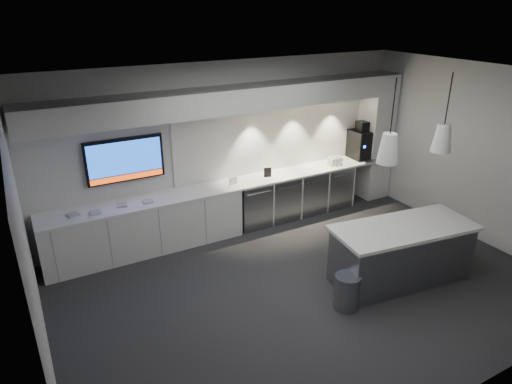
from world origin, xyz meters
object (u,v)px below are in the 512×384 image
island (401,253)px  coffee_machine (362,143)px  wall_tv (125,160)px  bin (347,291)px

island → coffee_machine: (1.52, 2.73, 0.76)m
wall_tv → bin: bearing=-56.3°
wall_tv → coffee_machine: 4.77m
wall_tv → coffee_machine: (4.75, -0.25, -0.34)m
bin → island: bearing=8.1°
bin → coffee_machine: bearing=47.4°
wall_tv → island: wall_tv is taller
bin → coffee_machine: size_ratio=0.65×
island → coffee_machine: size_ratio=2.88×
coffee_machine → wall_tv: bearing=179.7°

